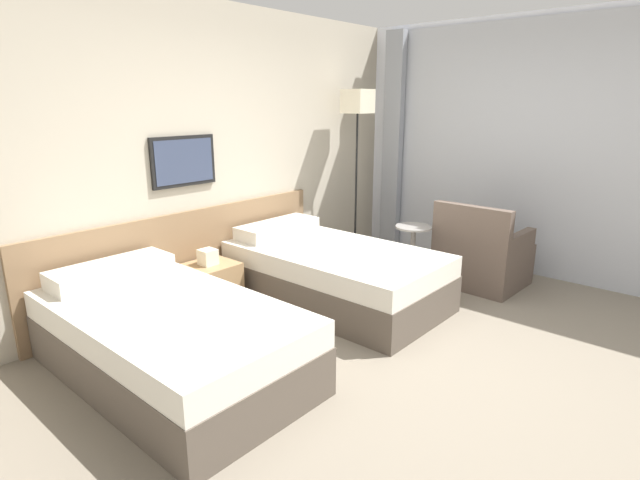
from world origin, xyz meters
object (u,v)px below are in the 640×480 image
object	(u,v)px
nightstand	(210,285)
armchair	(481,258)
bed_near_window	(334,274)
side_table	(413,244)
bed_near_door	(169,338)
floor_lamp	(357,113)

from	to	relation	value
nightstand	armchair	bearing A→B (deg)	-35.62
bed_near_window	nightstand	size ratio (longest dim) A/B	3.54
side_table	armchair	size ratio (longest dim) A/B	0.69
bed_near_door	side_table	bearing A→B (deg)	-5.86
bed_near_door	armchair	bearing A→B (deg)	-15.45
bed_near_window	floor_lamp	world-z (taller)	floor_lamp
side_table	floor_lamp	bearing A→B (deg)	73.65
armchair	side_table	bearing A→B (deg)	35.61
bed_near_window	side_table	size ratio (longest dim) A/B	3.32
nightstand	bed_near_window	bearing A→B (deg)	-39.78
bed_near_window	bed_near_door	bearing A→B (deg)	180.00
bed_near_door	armchair	size ratio (longest dim) A/B	2.28
bed_near_door	side_table	size ratio (longest dim) A/B	3.32
bed_near_window	side_table	world-z (taller)	bed_near_window
bed_near_window	side_table	bearing A→B (deg)	-16.29
bed_near_window	nightstand	bearing A→B (deg)	140.22
bed_near_window	side_table	xyz separation A→B (m)	(0.95, -0.28, 0.14)
floor_lamp	side_table	bearing A→B (deg)	-106.35
armchair	floor_lamp	bearing A→B (deg)	5.68
bed_near_door	floor_lamp	distance (m)	3.38
bed_near_door	bed_near_window	xyz separation A→B (m)	(1.76, 0.00, 0.00)
side_table	armchair	bearing A→B (deg)	-56.27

